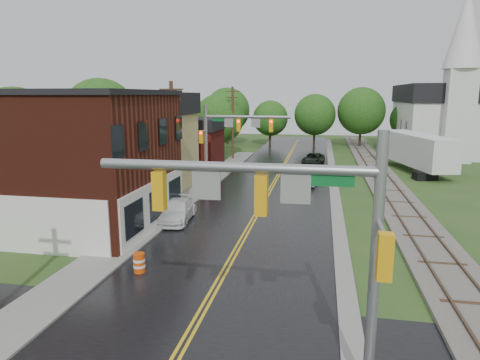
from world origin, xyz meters
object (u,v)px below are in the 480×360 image
(utility_pole_b, at_px, (173,139))
(tree_left_b, at_px, (102,118))
(suv_dark, at_px, (313,159))
(traffic_signal_far, at_px, (230,131))
(brick_building, at_px, (47,158))
(utility_pole_c, at_px, (233,122))
(construction_barrel, at_px, (139,263))
(sedan_silver, at_px, (310,179))
(semi_trailer, at_px, (416,150))
(tree_left_e, at_px, (220,120))
(tree_left_a, at_px, (17,132))
(traffic_signal_near, at_px, (290,217))
(tree_left_c, at_px, (167,125))
(church, at_px, (442,111))
(pickup_white, at_px, (177,211))

(utility_pole_b, height_order, tree_left_b, tree_left_b)
(utility_pole_b, distance_m, suv_dark, 22.44)
(traffic_signal_far, relative_size, suv_dark, 1.56)
(brick_building, distance_m, utility_pole_c, 29.56)
(tree_left_b, distance_m, suv_dark, 23.82)
(utility_pole_c, bearing_deg, construction_barrel, -85.15)
(sedan_silver, distance_m, construction_barrel, 22.19)
(semi_trailer, height_order, construction_barrel, semi_trailer)
(tree_left_e, xyz_separation_m, sedan_silver, (12.10, -16.13, -4.21))
(tree_left_b, bearing_deg, construction_barrel, -58.79)
(tree_left_e, relative_size, suv_dark, 1.74)
(construction_barrel, bearing_deg, tree_left_a, 140.61)
(sedan_silver, bearing_deg, traffic_signal_near, -83.38)
(construction_barrel, bearing_deg, sedan_silver, 71.44)
(utility_pole_c, bearing_deg, sedan_silver, -54.77)
(tree_left_c, relative_size, suv_dark, 1.63)
(church, height_order, pickup_white, church)
(utility_pole_c, relative_size, pickup_white, 1.98)
(traffic_signal_near, distance_m, tree_left_e, 45.59)
(pickup_white, bearing_deg, church, 51.48)
(tree_left_a, xyz_separation_m, tree_left_e, (11.00, 24.00, -0.30))
(brick_building, relative_size, sedan_silver, 3.89)
(traffic_signal_far, bearing_deg, construction_barrel, -91.07)
(traffic_signal_near, xyz_separation_m, semi_trailer, (10.55, 36.93, -2.62))
(utility_pole_b, distance_m, sedan_silver, 13.35)
(utility_pole_b, height_order, tree_left_e, utility_pole_b)
(tree_left_a, bearing_deg, suv_dark, 40.43)
(tree_left_e, distance_m, sedan_silver, 20.60)
(traffic_signal_near, xyz_separation_m, sedan_silver, (-0.22, 27.76, -4.36))
(traffic_signal_near, height_order, suv_dark, traffic_signal_near)
(tree_left_c, xyz_separation_m, tree_left_e, (5.00, 6.00, 0.30))
(brick_building, height_order, construction_barrel, brick_building)
(brick_building, relative_size, utility_pole_b, 1.59)
(sedan_silver, relative_size, construction_barrel, 3.97)
(tree_left_b, relative_size, sedan_silver, 2.63)
(utility_pole_c, relative_size, sedan_silver, 2.45)
(semi_trailer, bearing_deg, tree_left_c, 178.01)
(tree_left_b, bearing_deg, traffic_signal_near, -54.51)
(church, relative_size, sedan_silver, 5.43)
(utility_pole_b, bearing_deg, construction_barrel, -77.30)
(traffic_signal_near, xyz_separation_m, tree_left_c, (-17.32, 37.90, -0.46))
(church, height_order, utility_pole_b, church)
(utility_pole_c, xyz_separation_m, tree_left_c, (-7.05, -4.10, -0.21))
(sedan_silver, height_order, construction_barrel, sedan_silver)
(church, height_order, semi_trailer, church)
(church, relative_size, traffic_signal_far, 2.72)
(traffic_signal_near, bearing_deg, utility_pole_c, 103.74)
(sedan_silver, bearing_deg, tree_left_e, 133.04)
(traffic_signal_far, distance_m, tree_left_b, 15.21)
(traffic_signal_near, bearing_deg, pickup_white, 119.09)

